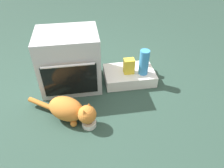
% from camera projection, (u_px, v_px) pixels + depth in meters
% --- Properties ---
extents(ground, '(8.00, 8.00, 0.00)m').
position_uv_depth(ground, '(72.00, 104.00, 2.27)').
color(ground, '#284238').
extents(oven, '(0.65, 0.56, 0.66)m').
position_uv_depth(oven, '(69.00, 61.00, 2.34)').
color(oven, '#B7BABF').
rests_on(oven, ground).
extents(pantry_cabinet, '(0.59, 0.40, 0.13)m').
position_uv_depth(pantry_cabinet, '(129.00, 75.00, 2.57)').
color(pantry_cabinet, white).
rests_on(pantry_cabinet, ground).
extents(food_bowl, '(0.14, 0.14, 0.08)m').
position_uv_depth(food_bowl, '(89.00, 123.00, 2.02)').
color(food_bowl, white).
rests_on(food_bowl, ground).
extents(cat, '(0.68, 0.48, 0.25)m').
position_uv_depth(cat, '(70.00, 110.00, 2.02)').
color(cat, '#C6752D').
rests_on(cat, ground).
extents(water_bottle, '(0.11, 0.11, 0.30)m').
position_uv_depth(water_bottle, '(144.00, 62.00, 2.40)').
color(water_bottle, '#388CD1').
rests_on(water_bottle, pantry_cabinet).
extents(snack_bag, '(0.12, 0.09, 0.18)m').
position_uv_depth(snack_bag, '(129.00, 66.00, 2.44)').
color(snack_bag, yellow).
rests_on(snack_bag, pantry_cabinet).
extents(sauce_jar, '(0.08, 0.08, 0.14)m').
position_uv_depth(sauce_jar, '(143.00, 59.00, 2.60)').
color(sauce_jar, '#D16023').
rests_on(sauce_jar, pantry_cabinet).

